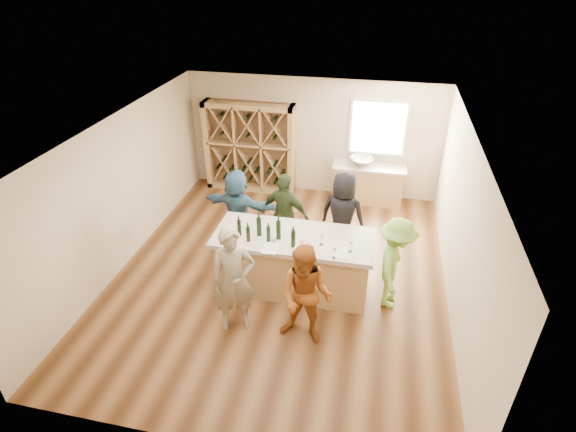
% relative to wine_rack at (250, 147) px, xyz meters
% --- Properties ---
extents(floor, '(6.00, 7.00, 0.10)m').
position_rel_wine_rack_xyz_m(floor, '(1.50, -3.27, -1.15)').
color(floor, brown).
rests_on(floor, ground).
extents(ceiling, '(6.00, 7.00, 0.10)m').
position_rel_wine_rack_xyz_m(ceiling, '(1.50, -3.27, 1.75)').
color(ceiling, white).
rests_on(ceiling, ground).
extents(wall_back, '(6.00, 0.10, 2.80)m').
position_rel_wine_rack_xyz_m(wall_back, '(1.50, 0.28, 0.30)').
color(wall_back, beige).
rests_on(wall_back, ground).
extents(wall_front, '(6.00, 0.10, 2.80)m').
position_rel_wine_rack_xyz_m(wall_front, '(1.50, -6.82, 0.30)').
color(wall_front, beige).
rests_on(wall_front, ground).
extents(wall_left, '(0.10, 7.00, 2.80)m').
position_rel_wine_rack_xyz_m(wall_left, '(-1.55, -3.27, 0.30)').
color(wall_left, beige).
rests_on(wall_left, ground).
extents(wall_right, '(0.10, 7.00, 2.80)m').
position_rel_wine_rack_xyz_m(wall_right, '(4.55, -3.27, 0.30)').
color(wall_right, beige).
rests_on(wall_right, ground).
extents(window_frame, '(1.30, 0.06, 1.30)m').
position_rel_wine_rack_xyz_m(window_frame, '(3.00, 0.20, 0.65)').
color(window_frame, white).
rests_on(window_frame, wall_back).
extents(window_pane, '(1.18, 0.01, 1.18)m').
position_rel_wine_rack_xyz_m(window_pane, '(3.00, 0.17, 0.65)').
color(window_pane, white).
rests_on(window_pane, wall_back).
extents(wine_rack, '(2.20, 0.45, 2.20)m').
position_rel_wine_rack_xyz_m(wine_rack, '(0.00, 0.00, 0.00)').
color(wine_rack, tan).
rests_on(wine_rack, floor).
extents(back_counter_base, '(1.60, 0.58, 0.86)m').
position_rel_wine_rack_xyz_m(back_counter_base, '(2.90, -0.07, -0.67)').
color(back_counter_base, tan).
rests_on(back_counter_base, floor).
extents(back_counter_top, '(1.70, 0.62, 0.06)m').
position_rel_wine_rack_xyz_m(back_counter_top, '(2.90, -0.07, -0.21)').
color(back_counter_top, '#BAAC99').
rests_on(back_counter_top, back_counter_base).
extents(sink, '(0.54, 0.54, 0.19)m').
position_rel_wine_rack_xyz_m(sink, '(2.70, -0.07, -0.09)').
color(sink, silver).
rests_on(sink, back_counter_top).
extents(faucet, '(0.02, 0.02, 0.30)m').
position_rel_wine_rack_xyz_m(faucet, '(2.70, 0.11, -0.03)').
color(faucet, silver).
rests_on(faucet, back_counter_top).
extents(tasting_counter_base, '(2.60, 1.00, 1.00)m').
position_rel_wine_rack_xyz_m(tasting_counter_base, '(1.81, -3.58, -0.60)').
color(tasting_counter_base, tan).
rests_on(tasting_counter_base, floor).
extents(tasting_counter_top, '(2.72, 1.12, 0.08)m').
position_rel_wine_rack_xyz_m(tasting_counter_top, '(1.81, -3.58, -0.06)').
color(tasting_counter_top, '#BAAC99').
rests_on(tasting_counter_top, tasting_counter_base).
extents(wine_bottle_a, '(0.09, 0.09, 0.28)m').
position_rel_wine_rack_xyz_m(wine_bottle_a, '(0.90, -3.74, 0.12)').
color(wine_bottle_a, black).
rests_on(wine_bottle_a, tasting_counter_top).
extents(wine_bottle_b, '(0.08, 0.08, 0.27)m').
position_rel_wine_rack_xyz_m(wine_bottle_b, '(1.10, -3.88, 0.11)').
color(wine_bottle_b, black).
rests_on(wine_bottle_b, tasting_counter_top).
extents(wine_bottle_c, '(0.11, 0.11, 0.34)m').
position_rel_wine_rack_xyz_m(wine_bottle_c, '(1.23, -3.67, 0.15)').
color(wine_bottle_c, black).
rests_on(wine_bottle_c, tasting_counter_top).
extents(wine_bottle_d, '(0.07, 0.07, 0.27)m').
position_rel_wine_rack_xyz_m(wine_bottle_d, '(1.43, -3.81, 0.12)').
color(wine_bottle_d, black).
rests_on(wine_bottle_d, tasting_counter_top).
extents(wine_bottle_e, '(0.10, 0.10, 0.33)m').
position_rel_wine_rack_xyz_m(wine_bottle_e, '(1.57, -3.70, 0.15)').
color(wine_bottle_e, black).
rests_on(wine_bottle_e, tasting_counter_top).
extents(wine_glass_a, '(0.08, 0.08, 0.19)m').
position_rel_wine_rack_xyz_m(wine_glass_a, '(1.57, -4.02, 0.07)').
color(wine_glass_a, white).
rests_on(wine_glass_a, tasting_counter_top).
extents(wine_glass_b, '(0.08, 0.08, 0.19)m').
position_rel_wine_rack_xyz_m(wine_glass_b, '(2.02, -3.99, 0.08)').
color(wine_glass_b, white).
rests_on(wine_glass_b, tasting_counter_top).
extents(wine_glass_c, '(0.08, 0.08, 0.20)m').
position_rel_wine_rack_xyz_m(wine_glass_c, '(2.55, -4.07, 0.08)').
color(wine_glass_c, white).
rests_on(wine_glass_c, tasting_counter_top).
extents(wine_glass_d, '(0.09, 0.09, 0.18)m').
position_rel_wine_rack_xyz_m(wine_glass_d, '(2.30, -3.73, 0.07)').
color(wine_glass_d, white).
rests_on(wine_glass_d, tasting_counter_top).
extents(wine_glass_e, '(0.08, 0.08, 0.18)m').
position_rel_wine_rack_xyz_m(wine_glass_e, '(2.79, -3.84, 0.07)').
color(wine_glass_e, white).
rests_on(wine_glass_e, tasting_counter_top).
extents(tasting_menu_a, '(0.26, 0.34, 0.00)m').
position_rel_wine_rack_xyz_m(tasting_menu_a, '(1.50, -4.01, -0.02)').
color(tasting_menu_a, white).
rests_on(tasting_menu_a, tasting_counter_top).
extents(tasting_menu_b, '(0.25, 0.32, 0.00)m').
position_rel_wine_rack_xyz_m(tasting_menu_b, '(2.00, -3.95, -0.02)').
color(tasting_menu_b, white).
rests_on(tasting_menu_b, tasting_counter_top).
extents(tasting_menu_c, '(0.28, 0.33, 0.00)m').
position_rel_wine_rack_xyz_m(tasting_menu_c, '(2.63, -3.91, -0.02)').
color(tasting_menu_c, white).
rests_on(tasting_menu_c, tasting_counter_top).
extents(person_near_left, '(0.81, 0.71, 1.83)m').
position_rel_wine_rack_xyz_m(person_near_left, '(1.10, -4.72, -0.18)').
color(person_near_left, gray).
rests_on(person_near_left, floor).
extents(person_near_right, '(0.89, 0.58, 1.70)m').
position_rel_wine_rack_xyz_m(person_near_right, '(2.23, -4.78, -0.25)').
color(person_near_right, '#994C19').
rests_on(person_near_right, floor).
extents(person_server, '(0.59, 1.11, 1.66)m').
position_rel_wine_rack_xyz_m(person_server, '(3.51, -3.67, -0.27)').
color(person_server, '#8CC64C').
rests_on(person_server, floor).
extents(person_far_mid, '(1.08, 0.75, 1.68)m').
position_rel_wine_rack_xyz_m(person_far_mid, '(1.43, -2.51, -0.26)').
color(person_far_mid, '#263319').
rests_on(person_far_mid, floor).
extents(person_far_right, '(0.99, 0.77, 1.80)m').
position_rel_wine_rack_xyz_m(person_far_right, '(2.52, -2.44, -0.20)').
color(person_far_right, black).
rests_on(person_far_right, floor).
extents(person_far_left, '(1.58, 0.75, 1.64)m').
position_rel_wine_rack_xyz_m(person_far_left, '(0.45, -2.45, -0.28)').
color(person_far_left, '#335972').
rests_on(person_far_left, floor).
extents(wine_bottle_f, '(0.07, 0.07, 0.30)m').
position_rel_wine_rack_xyz_m(wine_bottle_f, '(1.86, -3.88, 0.13)').
color(wine_bottle_f, black).
rests_on(wine_bottle_f, tasting_counter_top).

